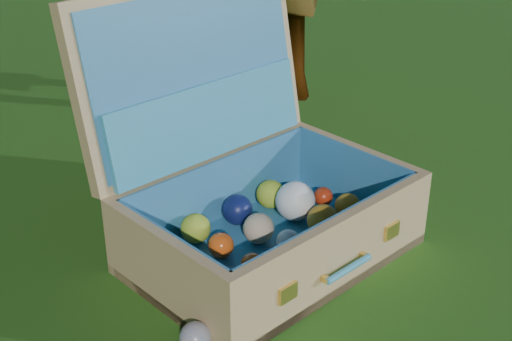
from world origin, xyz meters
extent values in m
plane|color=#215114|center=(0.00, 0.00, 0.00)|extent=(60.00, 60.00, 0.00)
sphere|color=#467AB6|center=(-0.38, -0.17, 0.03)|extent=(0.06, 0.06, 0.06)
cube|color=tan|center=(-0.11, 0.05, 0.01)|extent=(0.69, 0.56, 0.02)
cube|color=tan|center=(-0.06, -0.13, 0.09)|extent=(0.58, 0.20, 0.18)
cube|color=tan|center=(-0.17, 0.23, 0.09)|extent=(0.58, 0.20, 0.18)
cube|color=tan|center=(-0.39, -0.04, 0.09)|extent=(0.13, 0.35, 0.18)
cube|color=tan|center=(0.16, 0.14, 0.09)|extent=(0.13, 0.35, 0.18)
cube|color=teal|center=(-0.11, 0.05, 0.02)|extent=(0.64, 0.51, 0.01)
cube|color=teal|center=(-0.06, -0.12, 0.10)|extent=(0.53, 0.17, 0.16)
cube|color=teal|center=(-0.16, 0.22, 0.10)|extent=(0.53, 0.17, 0.16)
cube|color=teal|center=(-0.37, -0.03, 0.10)|extent=(0.11, 0.34, 0.16)
cube|color=teal|center=(0.15, 0.13, 0.10)|extent=(0.11, 0.34, 0.16)
cube|color=tan|center=(-0.19, 0.29, 0.37)|extent=(0.60, 0.29, 0.40)
cube|color=teal|center=(-0.18, 0.27, 0.38)|extent=(0.55, 0.24, 0.35)
cube|color=teal|center=(-0.17, 0.25, 0.27)|extent=(0.53, 0.21, 0.17)
cube|color=#F2C659|center=(-0.20, -0.19, 0.09)|extent=(0.05, 0.02, 0.03)
cube|color=#F2C659|center=(0.10, -0.10, 0.09)|extent=(0.05, 0.02, 0.03)
cylinder|color=teal|center=(-0.05, -0.16, 0.07)|extent=(0.13, 0.05, 0.01)
cube|color=#F2C659|center=(-0.11, -0.17, 0.07)|extent=(0.02, 0.02, 0.01)
cube|color=#F2C659|center=(0.01, -0.13, 0.07)|extent=(0.02, 0.02, 0.01)
sphere|color=white|center=(-0.30, -0.13, 0.07)|extent=(0.09, 0.09, 0.09)
sphere|color=#B6C931|center=(-0.19, -0.12, 0.06)|extent=(0.06, 0.06, 0.06)
sphere|color=#B6C931|center=(-0.08, -0.09, 0.06)|extent=(0.07, 0.07, 0.07)
sphere|color=#0E1648|center=(0.03, -0.03, 0.06)|extent=(0.06, 0.06, 0.06)
sphere|color=#B6C931|center=(0.13, 0.00, 0.06)|extent=(0.07, 0.07, 0.07)
sphere|color=#B6C931|center=(-0.31, -0.05, 0.06)|extent=(0.07, 0.07, 0.07)
sphere|color=#F25514|center=(-0.20, -0.03, 0.05)|extent=(0.05, 0.05, 0.05)
sphere|color=white|center=(-0.09, 0.01, 0.05)|extent=(0.05, 0.05, 0.05)
sphere|color=#B97918|center=(0.01, 0.04, 0.06)|extent=(0.07, 0.07, 0.07)
sphere|color=#B97918|center=(0.11, 0.08, 0.06)|extent=(0.06, 0.06, 0.06)
sphere|color=#B72A0E|center=(-0.33, 0.01, 0.05)|extent=(0.05, 0.05, 0.05)
sphere|color=#F25514|center=(-0.23, 0.06, 0.06)|extent=(0.06, 0.06, 0.06)
sphere|color=beige|center=(-0.13, 0.08, 0.06)|extent=(0.07, 0.07, 0.07)
sphere|color=white|center=(-0.01, 0.13, 0.08)|extent=(0.09, 0.09, 0.09)
sphere|color=#B72A0E|center=(0.08, 0.16, 0.05)|extent=(0.05, 0.05, 0.05)
sphere|color=#F25514|center=(-0.37, 0.09, 0.06)|extent=(0.06, 0.06, 0.06)
sphere|color=#B6C931|center=(-0.26, 0.14, 0.06)|extent=(0.07, 0.07, 0.07)
sphere|color=#0E1648|center=(-0.14, 0.17, 0.06)|extent=(0.07, 0.07, 0.07)
sphere|color=#B6C931|center=(-0.03, 0.21, 0.06)|extent=(0.07, 0.07, 0.07)
camera|label=1|loc=(-0.73, -1.14, 0.89)|focal=50.00mm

